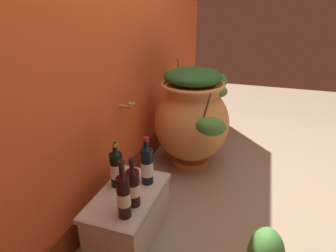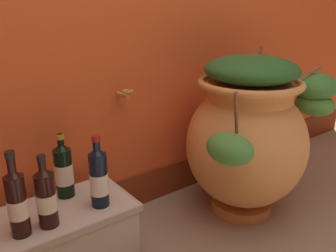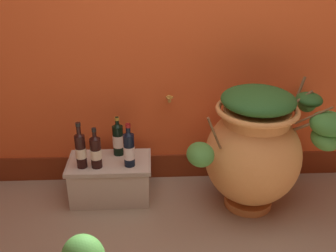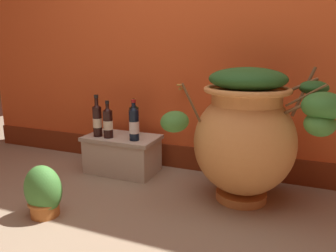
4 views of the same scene
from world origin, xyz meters
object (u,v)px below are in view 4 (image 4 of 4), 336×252
at_px(wine_bottle_left, 108,122).
at_px(potted_shrub, 43,193).
at_px(wine_bottle_middle, 134,123).
at_px(wine_bottle_back, 134,119).
at_px(terracotta_urn, 247,133).
at_px(wine_bottle_right, 97,119).

relative_size(wine_bottle_left, potted_shrub, 0.93).
bearing_deg(wine_bottle_middle, wine_bottle_back, 117.62).
xyz_separation_m(terracotta_urn, wine_bottle_back, (-0.95, 0.25, -0.03)).
distance_m(wine_bottle_middle, wine_bottle_right, 0.33).
xyz_separation_m(terracotta_urn, wine_bottle_right, (-1.20, 0.07, -0.02)).
bearing_deg(potted_shrub, wine_bottle_back, 81.34).
bearing_deg(wine_bottle_back, terracotta_urn, -14.42).
bearing_deg(wine_bottle_left, wine_bottle_middle, 2.75).
bearing_deg(terracotta_urn, potted_shrub, -148.46).
xyz_separation_m(wine_bottle_back, potted_shrub, (-0.14, -0.92, -0.29)).
bearing_deg(wine_bottle_middle, terracotta_urn, -5.14).
relative_size(wine_bottle_right, potted_shrub, 1.06).
bearing_deg(wine_bottle_right, terracotta_urn, -3.46).
distance_m(wine_bottle_back, potted_shrub, 0.97).
relative_size(terracotta_urn, wine_bottle_right, 3.02).
relative_size(wine_bottle_right, wine_bottle_back, 1.14).
xyz_separation_m(wine_bottle_right, wine_bottle_back, (0.24, 0.17, -0.01)).
xyz_separation_m(wine_bottle_middle, potted_shrub, (-0.23, -0.75, -0.30)).
height_order(terracotta_urn, wine_bottle_right, terracotta_urn).
bearing_deg(terracotta_urn, wine_bottle_right, 176.54).
bearing_deg(wine_bottle_right, wine_bottle_left, -2.97).
height_order(wine_bottle_middle, potted_shrub, wine_bottle_middle).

